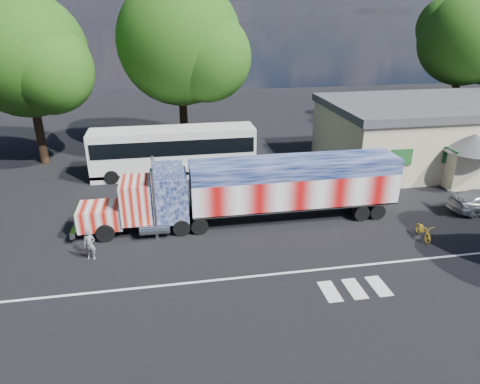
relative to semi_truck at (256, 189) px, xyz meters
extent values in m
plane|color=black|center=(-0.92, -2.83, -2.11)|extent=(100.00, 100.00, 0.00)
cube|color=silver|center=(-0.92, -5.83, -2.10)|extent=(30.00, 0.15, 0.01)
cube|color=silver|center=(1.88, -7.63, -2.10)|extent=(0.70, 1.60, 0.01)
cube|color=silver|center=(3.08, -7.63, -2.10)|extent=(0.70, 1.60, 0.01)
cube|color=silver|center=(4.28, -7.63, -2.10)|extent=(0.70, 1.60, 0.01)
cube|color=black|center=(-6.00, 0.00, -1.46)|extent=(8.38, 0.93, 0.28)
cube|color=#D9817A|center=(-8.98, 0.00, -0.99)|extent=(2.42, 2.05, 1.21)
cube|color=silver|center=(-10.24, 0.00, -0.99)|extent=(0.11, 1.77, 1.08)
cube|color=silver|center=(-10.42, 0.00, -1.60)|extent=(0.28, 2.33, 0.34)
cube|color=#D9817A|center=(-6.93, 0.00, -0.15)|extent=(1.68, 2.33, 2.33)
cube|color=black|center=(-7.72, 0.00, 0.27)|extent=(0.06, 1.96, 0.84)
cube|color=#485585|center=(-5.07, 0.00, -0.06)|extent=(2.05, 2.33, 2.70)
cube|color=#485585|center=(-5.07, 0.00, 1.48)|extent=(1.68, 2.23, 0.47)
cylinder|color=silver|center=(-5.91, 1.23, -0.06)|extent=(0.19, 0.19, 4.10)
cylinder|color=silver|center=(-5.91, -1.23, -0.06)|extent=(0.19, 0.19, 4.10)
cylinder|color=silver|center=(-6.00, 1.21, -1.50)|extent=(1.68, 0.61, 0.61)
cylinder|color=silver|center=(-6.00, -1.21, -1.50)|extent=(1.68, 0.61, 0.61)
cylinder|color=black|center=(-8.70, -1.02, -1.60)|extent=(1.02, 0.33, 1.02)
cylinder|color=black|center=(-8.70, 1.02, -1.60)|extent=(1.02, 0.33, 1.02)
cylinder|color=black|center=(-4.51, -0.98, -1.62)|extent=(0.97, 0.51, 0.97)
cylinder|color=black|center=(-4.51, 0.98, -1.62)|extent=(0.97, 0.51, 0.97)
cylinder|color=black|center=(-3.49, -0.98, -1.62)|extent=(0.97, 0.51, 0.97)
cylinder|color=black|center=(-3.49, 0.98, -1.62)|extent=(0.97, 0.51, 0.97)
cube|color=black|center=(2.38, 0.00, -1.22)|extent=(12.10, 1.02, 0.28)
cube|color=#E08282|center=(2.38, 0.00, -0.15)|extent=(12.48, 2.42, 1.86)
cube|color=#42538C|center=(2.38, 0.00, 1.24)|extent=(12.48, 2.42, 0.93)
cube|color=silver|center=(2.38, 0.00, -1.08)|extent=(12.48, 2.42, 0.11)
cube|color=silver|center=(8.63, 0.00, 0.31)|extent=(0.04, 2.33, 2.70)
cylinder|color=black|center=(6.38, -0.98, -1.62)|extent=(0.97, 0.51, 0.97)
cylinder|color=black|center=(6.38, 0.98, -1.62)|extent=(0.97, 0.51, 0.97)
cylinder|color=black|center=(7.41, -0.98, -1.62)|extent=(0.97, 0.51, 0.97)
cylinder|color=black|center=(7.41, 0.98, -1.62)|extent=(0.97, 0.51, 0.97)
cube|color=silver|center=(-4.53, 9.10, -0.29)|extent=(12.47, 2.70, 3.64)
cube|color=black|center=(-4.53, 9.10, 0.38)|extent=(12.05, 2.76, 1.14)
cube|color=black|center=(-4.53, 9.10, -1.64)|extent=(12.47, 2.70, 0.26)
cube|color=black|center=(-10.76, 9.10, -0.13)|extent=(0.06, 2.39, 1.45)
cylinder|color=black|center=(-9.21, 7.81, -1.59)|extent=(1.04, 0.31, 1.04)
cylinder|color=black|center=(-9.21, 10.40, -1.59)|extent=(1.04, 0.31, 1.04)
cylinder|color=black|center=(-1.41, 7.81, -1.59)|extent=(1.04, 0.31, 1.04)
cylinder|color=black|center=(-1.41, 10.40, -1.59)|extent=(1.04, 0.31, 1.04)
cylinder|color=black|center=(-0.48, 7.81, -1.59)|extent=(1.04, 0.31, 1.04)
cylinder|color=black|center=(-0.48, 10.40, -1.59)|extent=(1.04, 0.31, 1.04)
cube|color=beige|center=(19.08, 8.17, 0.19)|extent=(22.00, 10.00, 4.60)
cube|color=#46464B|center=(19.08, 8.17, 2.79)|extent=(22.40, 10.40, 0.60)
cube|color=#1E5926|center=(11.08, 3.13, 0.29)|extent=(1.60, 0.08, 1.20)
cube|color=#1E5926|center=(15.08, 3.13, 0.29)|extent=(1.60, 0.08, 1.20)
cube|color=beige|center=(16.08, 2.57, -0.81)|extent=(3.00, 1.20, 2.60)
cube|color=#1E5926|center=(16.08, 2.57, 0.79)|extent=(3.40, 1.60, 0.25)
cone|color=#46464B|center=(16.08, 2.57, 1.29)|extent=(4.00, 4.00, 1.20)
imported|color=slate|center=(-9.25, -2.78, -1.27)|extent=(0.67, 0.49, 1.68)
imported|color=gold|center=(8.84, -3.79, -1.64)|extent=(0.85, 1.85, 0.94)
cylinder|color=black|center=(23.88, 16.13, 1.63)|extent=(0.70, 0.70, 7.47)
sphere|color=#265714|center=(23.88, 16.13, 7.23)|extent=(8.71, 8.71, 8.71)
sphere|color=#265714|center=(22.57, 17.43, 8.29)|extent=(5.66, 5.66, 5.66)
cylinder|color=black|center=(-15.26, 13.77, 1.38)|extent=(0.70, 0.70, 6.97)
sphere|color=#265714|center=(-15.26, 13.77, 6.61)|extent=(9.48, 9.48, 9.48)
sphere|color=#265714|center=(-13.36, 12.35, 5.61)|extent=(6.64, 6.64, 6.64)
sphere|color=#265714|center=(-16.68, 15.19, 7.60)|extent=(6.16, 6.16, 6.16)
cylinder|color=black|center=(-3.38, 14.87, 1.67)|extent=(0.70, 0.70, 7.56)
sphere|color=#265714|center=(-3.38, 14.87, 7.35)|extent=(10.36, 10.36, 10.36)
sphere|color=#265714|center=(-1.31, 13.32, 6.27)|extent=(7.25, 7.25, 7.25)
sphere|color=#265714|center=(-4.93, 16.42, 8.43)|extent=(6.73, 6.73, 6.73)
camera|label=1|loc=(-5.02, -22.88, 9.72)|focal=32.00mm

